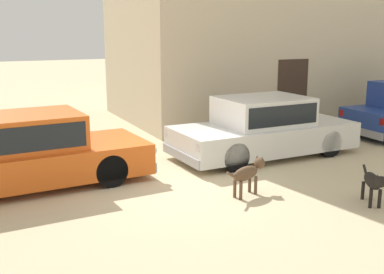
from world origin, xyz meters
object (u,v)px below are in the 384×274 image
object	(u,v)px
parked_sedan_nearest	(28,151)
stray_dog_spotted	(249,172)
parked_sedan_second	(264,127)
stray_dog_tan	(374,182)

from	to	relation	value
parked_sedan_nearest	stray_dog_spotted	world-z (taller)	parked_sedan_nearest
parked_sedan_nearest	parked_sedan_second	size ratio (longest dim) A/B	1.03
parked_sedan_nearest	parked_sedan_second	xyz separation A→B (m)	(5.41, 0.01, 0.00)
stray_dog_tan	parked_sedan_second	bearing A→B (deg)	-155.13
stray_dog_spotted	stray_dog_tan	xyz separation A→B (m)	(1.66, -1.39, -0.01)
parked_sedan_nearest	stray_dog_tan	distance (m)	6.40
parked_sedan_nearest	stray_dog_tan	world-z (taller)	parked_sedan_nearest
parked_sedan_nearest	stray_dog_tan	bearing A→B (deg)	-38.40
parked_sedan_second	stray_dog_tan	xyz separation A→B (m)	(-0.16, -3.66, -0.29)
stray_dog_spotted	parked_sedan_nearest	bearing A→B (deg)	128.76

